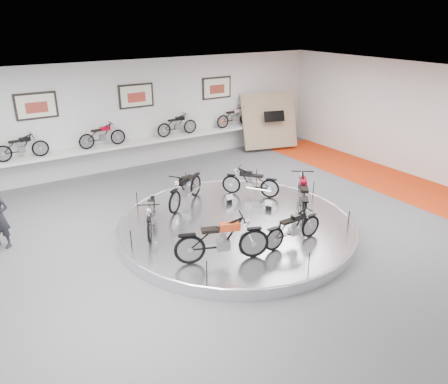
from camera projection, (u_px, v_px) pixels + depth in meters
floor at (242, 236)px, 11.72m from camera, size 16.00×16.00×0.00m
ceiling at (245, 84)px, 10.20m from camera, size 16.00×16.00×0.00m
wall_back at (137, 114)px, 16.42m from camera, size 16.00×0.00×16.00m
wall_right at (435, 125)px, 14.93m from camera, size 0.00×14.00×14.00m
orange_carpet_strip at (404, 186)px, 15.09m from camera, size 2.40×12.60×0.01m
dado_band at (140, 152)px, 16.95m from camera, size 15.68×0.04×1.10m
display_platform at (236, 226)px, 11.89m from camera, size 6.40×6.40×0.30m
platform_rim at (236, 222)px, 11.85m from camera, size 6.40×6.40×0.10m
shelf at (142, 142)px, 16.56m from camera, size 11.00×0.55×0.10m
poster_left at (36, 106)px, 14.38m from camera, size 1.35×0.06×0.88m
poster_center at (136, 96)px, 16.12m from camera, size 1.35×0.06×0.88m
poster_right at (217, 88)px, 17.86m from camera, size 1.35×0.06×0.88m
display_panel at (269, 121)px, 18.78m from camera, size 2.56×1.52×2.30m
shelf_bike_a at (22, 149)px, 14.32m from camera, size 1.22×0.43×0.73m
shelf_bike_b at (102, 137)px, 15.66m from camera, size 1.22×0.43×0.73m
shelf_bike_c at (177, 126)px, 17.15m from camera, size 1.22×0.43×0.73m
shelf_bike_d at (234, 118)px, 18.49m from camera, size 1.22×0.43×0.73m
bike_a at (250, 182)px, 13.35m from camera, size 1.41×1.51×0.90m
bike_b at (185, 188)px, 12.72m from camera, size 1.74×1.48×1.01m
bike_c at (151, 214)px, 11.17m from camera, size 1.21×1.63×0.92m
bike_d at (222, 239)px, 9.76m from camera, size 1.96×1.27×1.09m
bike_e at (293, 227)px, 10.54m from camera, size 1.51×0.58×0.88m
bike_f at (303, 194)px, 12.19m from camera, size 1.63×1.86×1.08m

